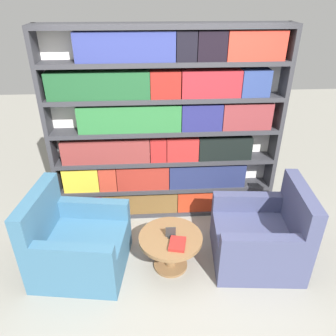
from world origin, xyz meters
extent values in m
plane|color=gray|center=(0.00, 0.00, 0.00)|extent=(14.00, 14.00, 0.00)
cube|color=silver|center=(0.00, 1.45, 1.18)|extent=(2.76, 0.05, 2.36)
cube|color=#333338|center=(-1.35, 1.32, 1.18)|extent=(0.05, 0.30, 2.36)
cube|color=#333338|center=(1.35, 1.32, 1.18)|extent=(0.05, 0.30, 2.36)
cube|color=#333338|center=(0.00, 1.32, 0.03)|extent=(2.66, 0.30, 0.05)
cube|color=#333338|center=(0.00, 1.32, 0.39)|extent=(2.66, 0.30, 0.05)
cube|color=#333338|center=(0.00, 1.32, 0.79)|extent=(2.66, 0.30, 0.05)
cube|color=#333338|center=(0.00, 1.32, 1.18)|extent=(2.66, 0.30, 0.05)
cube|color=#333338|center=(0.00, 1.32, 1.57)|extent=(2.66, 0.30, 0.05)
cube|color=#333338|center=(0.00, 1.32, 1.97)|extent=(2.66, 0.30, 0.05)
cube|color=#333338|center=(0.00, 1.32, 2.33)|extent=(2.66, 0.30, 0.05)
cube|color=maroon|center=(-1.03, 1.30, 0.19)|extent=(0.41, 0.20, 0.29)
cube|color=brown|center=(-0.34, 1.30, 0.19)|extent=(0.97, 0.20, 0.29)
cube|color=#B7341A|center=(0.40, 1.30, 0.19)|extent=(0.48, 0.20, 0.29)
cube|color=#A12621|center=(0.88, 1.30, 0.19)|extent=(0.46, 0.20, 0.29)
cube|color=gold|center=(-1.06, 1.30, 0.57)|extent=(0.43, 0.20, 0.31)
cube|color=#B23726|center=(-0.73, 1.30, 0.57)|extent=(0.21, 0.20, 0.31)
cube|color=maroon|center=(-0.29, 1.30, 0.57)|extent=(0.65, 0.20, 0.31)
cube|color=navy|center=(0.53, 1.30, 0.57)|extent=(0.96, 0.20, 0.31)
cube|color=maroon|center=(-0.72, 1.30, 0.95)|extent=(1.05, 0.20, 0.28)
cube|color=#A22120|center=(-0.09, 1.30, 0.95)|extent=(0.19, 0.20, 0.28)
cube|color=#A62523|center=(0.20, 1.30, 0.95)|extent=(0.38, 0.20, 0.28)
cube|color=black|center=(0.73, 1.30, 0.95)|extent=(0.65, 0.20, 0.28)
cube|color=#2A6D35|center=(-0.41, 1.30, 1.36)|extent=(1.18, 0.20, 0.31)
cube|color=navy|center=(0.42, 1.30, 1.36)|extent=(0.47, 0.20, 0.31)
cube|color=maroon|center=(0.95, 1.30, 1.36)|extent=(0.58, 0.20, 0.31)
cube|color=#1D4F2A|center=(-0.73, 1.30, 1.74)|extent=(1.12, 0.20, 0.29)
cube|color=maroon|center=(0.00, 1.30, 1.74)|extent=(0.33, 0.20, 0.29)
cube|color=maroon|center=(0.51, 1.30, 1.74)|extent=(0.66, 0.20, 0.29)
cube|color=navy|center=(1.00, 1.30, 1.74)|extent=(0.32, 0.20, 0.29)
cube|color=navy|center=(-0.41, 1.30, 2.14)|extent=(1.04, 0.20, 0.30)
cube|color=black|center=(0.22, 1.30, 2.14)|extent=(0.21, 0.20, 0.30)
cube|color=black|center=(0.49, 1.30, 2.14)|extent=(0.30, 0.20, 0.30)
cube|color=red|center=(0.96, 1.30, 2.14)|extent=(0.62, 0.20, 0.30)
cube|color=#386684|center=(-0.95, 0.37, 0.21)|extent=(1.02, 0.96, 0.42)
cube|color=#386684|center=(-1.33, 0.42, 0.67)|extent=(0.26, 0.86, 0.51)
cube|color=#386684|center=(-0.93, 0.00, 0.52)|extent=(0.78, 0.23, 0.21)
cube|color=#386684|center=(-0.83, 0.72, 0.52)|extent=(0.78, 0.23, 0.21)
cube|color=#42476B|center=(0.94, 0.37, 0.21)|extent=(0.98, 0.92, 0.42)
cube|color=#42476B|center=(1.32, 0.34, 0.67)|extent=(0.21, 0.85, 0.51)
cube|color=#42476B|center=(0.90, 0.74, 0.52)|extent=(0.78, 0.19, 0.21)
cube|color=#42476B|center=(0.84, 0.01, 0.52)|extent=(0.78, 0.19, 0.21)
cylinder|color=brown|center=(-0.01, 0.32, 0.19)|extent=(0.12, 0.12, 0.37)
cylinder|color=brown|center=(-0.01, 0.32, 0.01)|extent=(0.37, 0.37, 0.03)
cylinder|color=brown|center=(-0.01, 0.32, 0.39)|extent=(0.67, 0.67, 0.04)
cube|color=black|center=(-0.01, 0.32, 0.42)|extent=(0.06, 0.06, 0.01)
cube|color=#2D2D2D|center=(-0.01, 0.32, 0.47)|extent=(0.10, 0.01, 0.12)
cube|color=maroon|center=(0.05, 0.19, 0.43)|extent=(0.20, 0.24, 0.03)
camera|label=1|loc=(-0.20, -2.29, 2.70)|focal=35.00mm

